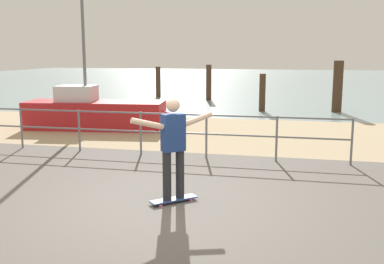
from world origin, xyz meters
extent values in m
cube|color=#605B56|center=(0.00, -1.00, 0.00)|extent=(24.00, 10.00, 0.04)
cube|color=tan|center=(0.00, 7.00, 0.00)|extent=(24.00, 6.00, 0.04)
cube|color=#849EA3|center=(0.00, 35.00, 0.00)|extent=(72.00, 50.00, 0.04)
cylinder|color=slate|center=(-4.77, 3.60, 0.53)|extent=(0.05, 0.05, 1.05)
cylinder|color=slate|center=(-3.16, 3.60, 0.53)|extent=(0.05, 0.05, 1.05)
cylinder|color=slate|center=(-1.55, 3.60, 0.53)|extent=(0.05, 0.05, 1.05)
cylinder|color=slate|center=(0.05, 3.60, 0.53)|extent=(0.05, 0.05, 1.05)
cylinder|color=slate|center=(1.66, 3.60, 0.53)|extent=(0.05, 0.05, 1.05)
cylinder|color=slate|center=(3.27, 3.60, 0.53)|extent=(0.05, 0.05, 1.05)
cylinder|color=slate|center=(-2.36, 3.60, 1.02)|extent=(11.26, 0.04, 0.04)
cylinder|color=slate|center=(-2.36, 3.60, 0.58)|extent=(11.26, 0.04, 0.04)
cube|color=#B21E23|center=(-4.23, 6.85, 0.45)|extent=(4.54, 1.96, 0.90)
cone|color=#B21E23|center=(-2.05, 7.13, 0.45)|extent=(1.19, 0.90, 0.77)
cylinder|color=slate|center=(-4.53, 6.81, 3.00)|extent=(0.10, 0.10, 4.19)
cube|color=silver|center=(-4.82, 6.77, 1.15)|extent=(1.31, 1.05, 0.50)
cube|color=#334C8C|center=(0.16, 0.31, 0.07)|extent=(0.72, 0.69, 0.02)
cylinder|color=#E5598C|center=(0.31, 0.56, 0.03)|extent=(0.06, 0.06, 0.06)
cylinder|color=#E5598C|center=(0.42, 0.44, 0.03)|extent=(0.06, 0.06, 0.06)
cylinder|color=#E5598C|center=(-0.10, 0.18, 0.03)|extent=(0.06, 0.06, 0.06)
cylinder|color=#E5598C|center=(0.01, 0.06, 0.03)|extent=(0.06, 0.06, 0.06)
cylinder|color=#26262B|center=(0.25, 0.39, 0.48)|extent=(0.14, 0.14, 0.80)
cylinder|color=#26262B|center=(0.07, 0.23, 0.48)|extent=(0.14, 0.14, 0.80)
cube|color=navy|center=(0.16, 0.31, 1.18)|extent=(0.40, 0.39, 0.60)
sphere|color=beige|center=(0.16, 0.31, 1.62)|extent=(0.22, 0.22, 0.22)
cylinder|color=beige|center=(0.49, 0.62, 1.36)|extent=(0.47, 0.45, 0.23)
cylinder|color=beige|center=(-0.16, 0.00, 1.36)|extent=(0.47, 0.45, 0.23)
cylinder|color=#422D1E|center=(-5.36, 17.37, 0.84)|extent=(0.26, 0.26, 1.68)
cylinder|color=#422D1E|center=(-2.34, 16.37, 0.92)|extent=(0.27, 0.27, 1.83)
cylinder|color=#422D1E|center=(0.68, 12.48, 0.79)|extent=(0.26, 0.26, 1.58)
cylinder|color=#422D1E|center=(3.70, 12.87, 1.06)|extent=(0.39, 0.39, 2.12)
camera|label=1|loc=(2.05, -6.58, 2.45)|focal=42.49mm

